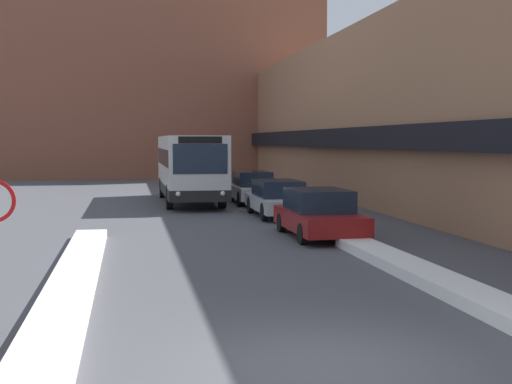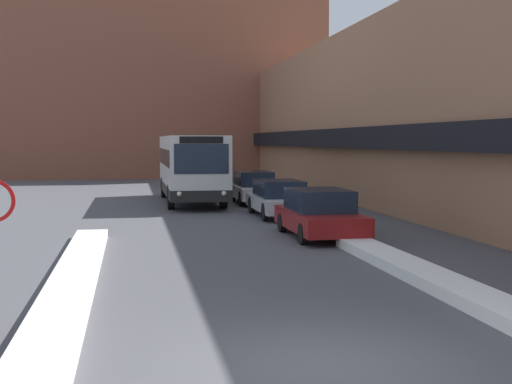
{
  "view_description": "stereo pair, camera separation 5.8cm",
  "coord_description": "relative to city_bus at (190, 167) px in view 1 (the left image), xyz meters",
  "views": [
    {
      "loc": [
        -2.49,
        -8.77,
        2.93
      ],
      "look_at": [
        0.33,
        6.94,
        1.78
      ],
      "focal_mm": 50.0,
      "sensor_mm": 36.0,
      "label": 1
    },
    {
      "loc": [
        -2.43,
        -8.78,
        2.93
      ],
      "look_at": [
        0.33,
        6.94,
        1.78
      ],
      "focal_mm": 50.0,
      "sensor_mm": 36.0,
      "label": 2
    }
  ],
  "objects": [
    {
      "name": "building_backdrop_far",
      "position": [
        -0.37,
        25.07,
        6.77
      ],
      "size": [
        26.0,
        8.0,
        16.96
      ],
      "color": "brown",
      "rests_on": "ground_plane"
    },
    {
      "name": "city_bus",
      "position": [
        0.0,
        0.0,
        0.0
      ],
      "size": [
        2.54,
        10.33,
        3.14
      ],
      "color": "silver",
      "rests_on": "ground_plane"
    },
    {
      "name": "snow_bank_left",
      "position": [
        -3.97,
        -18.71,
        -1.59
      ],
      "size": [
        0.9,
        14.07,
        0.24
      ],
      "color": "silver",
      "rests_on": "ground_plane"
    },
    {
      "name": "snow_bank_right",
      "position": [
        3.23,
        -20.31,
        -1.58
      ],
      "size": [
        0.9,
        11.15,
        0.26
      ],
      "color": "silver",
      "rests_on": "ground_plane"
    },
    {
      "name": "ground_plane",
      "position": [
        -0.37,
        -24.86,
        -1.71
      ],
      "size": [
        160.0,
        160.0,
        0.0
      ],
      "primitive_type": "plane",
      "color": "#47474C"
    },
    {
      "name": "building_row_right",
      "position": [
        9.6,
        -0.86,
        2.35
      ],
      "size": [
        5.5,
        60.0,
        8.15
      ],
      "color": "#996B4C",
      "rests_on": "ground_plane"
    },
    {
      "name": "parked_car_front",
      "position": [
        2.83,
        -12.79,
        -0.98
      ],
      "size": [
        1.93,
        4.57,
        1.46
      ],
      "color": "maroon",
      "rests_on": "ground_plane"
    },
    {
      "name": "parked_car_back",
      "position": [
        2.83,
        -1.05,
        -0.96
      ],
      "size": [
        1.8,
        4.34,
        1.5
      ],
      "color": "silver",
      "rests_on": "ground_plane"
    },
    {
      "name": "parked_car_middle",
      "position": [
        2.83,
        -6.81,
        -1.0
      ],
      "size": [
        1.87,
        4.77,
        1.4
      ],
      "color": "#B7B7BC",
      "rests_on": "ground_plane"
    }
  ]
}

